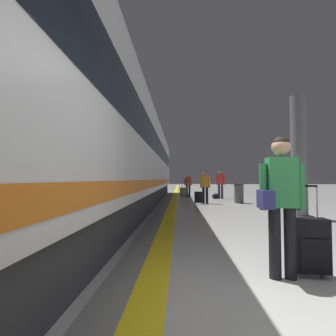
{
  "coord_description": "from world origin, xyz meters",
  "views": [
    {
      "loc": [
        -0.89,
        -2.17,
        1.14
      ],
      "look_at": [
        -1.16,
        4.08,
        1.41
      ],
      "focal_mm": 28.35,
      "sensor_mm": 36.0,
      "label": 1
    }
  ],
  "objects": [
    {
      "name": "suitcase_mid",
      "position": [
        -0.64,
        14.85,
        0.33
      ],
      "size": [
        0.43,
        0.34,
        1.0
      ],
      "color": "#596038",
      "rests_on": "ground"
    },
    {
      "name": "duffel_bag_far",
      "position": [
        1.23,
        13.45,
        0.15
      ],
      "size": [
        0.44,
        0.26,
        0.36
      ],
      "color": "black",
      "rests_on": "ground"
    },
    {
      "name": "suitcase_near",
      "position": [
        0.01,
        10.16,
        0.31
      ],
      "size": [
        0.42,
        0.3,
        0.57
      ],
      "color": "black",
      "rests_on": "ground"
    },
    {
      "name": "passenger_far",
      "position": [
        1.55,
        13.68,
        1.0
      ],
      "size": [
        0.52,
        0.29,
        1.72
      ],
      "color": "#383842",
      "rests_on": "ground"
    },
    {
      "name": "rolling_suitcase_foreground",
      "position": [
        0.65,
        1.05,
        0.37
      ],
      "size": [
        0.4,
        0.27,
        1.07
      ],
      "color": "black",
      "rests_on": "ground"
    },
    {
      "name": "platform_pillar",
      "position": [
        2.61,
        5.74,
        1.72
      ],
      "size": [
        0.56,
        0.56,
        3.6
      ],
      "color": "slate",
      "rests_on": "ground"
    },
    {
      "name": "passenger_mid",
      "position": [
        -0.32,
        15.02,
        0.93
      ],
      "size": [
        0.48,
        0.34,
        1.56
      ],
      "color": "black",
      "rests_on": "ground"
    },
    {
      "name": "traveller_foreground",
      "position": [
        0.28,
        0.98,
        0.95
      ],
      "size": [
        0.52,
        0.27,
        1.65
      ],
      "color": "black",
      "rests_on": "ground"
    },
    {
      "name": "waste_bin",
      "position": [
        1.95,
        10.67,
        0.46
      ],
      "size": [
        0.46,
        0.46,
        0.91
      ],
      "color": "#4C4C51",
      "rests_on": "ground"
    },
    {
      "name": "passenger_near",
      "position": [
        0.33,
        10.45,
        0.9
      ],
      "size": [
        0.48,
        0.24,
        1.56
      ],
      "color": "black",
      "rests_on": "ground"
    },
    {
      "name": "tactile_edge_band",
      "position": [
        -1.48,
        10.0,
        0.0
      ],
      "size": [
        0.53,
        80.0,
        0.01
      ],
      "primitive_type": "cube",
      "color": "slate",
      "rests_on": "ground"
    },
    {
      "name": "high_speed_train",
      "position": [
        -3.22,
        6.43,
        2.5
      ],
      "size": [
        2.94,
        30.06,
        4.97
      ],
      "color": "#38383D",
      "rests_on": "ground"
    },
    {
      "name": "safety_line_strip",
      "position": [
        -1.2,
        10.0,
        0.0
      ],
      "size": [
        0.36,
        80.0,
        0.01
      ],
      "primitive_type": "cube",
      "color": "yellow",
      "rests_on": "ground"
    },
    {
      "name": "ground_plane",
      "position": [
        0.0,
        0.0,
        0.0
      ],
      "size": [
        120.0,
        120.0,
        0.0
      ],
      "primitive_type": "plane",
      "color": "#B7B7B2"
    }
  ]
}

